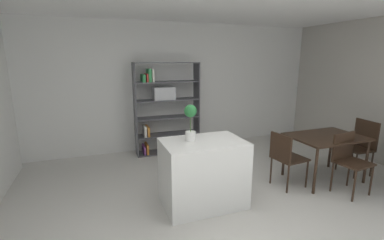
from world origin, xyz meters
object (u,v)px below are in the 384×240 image
Objects in this scene: kitchen_island at (203,173)px; dining_table at (326,140)px; open_bookshelf at (163,104)px; dining_chair_island_side at (286,155)px; potted_plant_on_island at (190,120)px; dining_chair_window_side at (361,142)px; dining_chair_near at (348,157)px.

kitchen_island is 2.19m from dining_table.
open_bookshelf is 2.65m from dining_chair_island_side.
potted_plant_on_island is 3.19m from dining_chair_window_side.
dining_chair_window_side reaches higher than dining_chair_island_side.
potted_plant_on_island is at bearing 151.19° from kitchen_island.
kitchen_island is at bearing 84.99° from dining_chair_island_side.
dining_chair_near is 0.89m from dining_chair_island_side.
kitchen_island is 1.15× the size of dining_chair_window_side.
open_bookshelf reaches higher than potted_plant_on_island.
kitchen_island is 0.76m from potted_plant_on_island.
dining_chair_window_side is 0.92m from dining_chair_near.
potted_plant_on_island reaches higher than dining_table.
dining_table is 1.29× the size of dining_chair_near.
kitchen_island reaches higher than dining_table.
open_bookshelf is at bearing 25.19° from dining_chair_island_side.
dining_table is at bearing -95.57° from dining_chair_island_side.
dining_chair_window_side is at bearing -96.23° from dining_chair_island_side.
dining_chair_island_side is at bearing -1.89° from potted_plant_on_island.
dining_chair_near is (2.14, -2.65, -0.49)m from open_bookshelf.
open_bookshelf is (0.18, 2.16, -0.15)m from potted_plant_on_island.
dining_table is 1.23× the size of dining_chair_window_side.
dining_table is (2.15, -2.20, -0.37)m from open_bookshelf.
potted_plant_on_island is (-0.15, 0.08, 0.74)m from kitchen_island.
open_bookshelf is 3.44m from dining_chair_near.
dining_table is at bearing -0.99° from potted_plant_on_island.
kitchen_island is 1.39m from dining_chair_island_side.
kitchen_island is 0.57× the size of open_bookshelf.
dining_chair_near is at bearing -11.76° from potted_plant_on_island.
dining_chair_window_side is (3.12, -0.05, -0.64)m from potted_plant_on_island.
dining_chair_window_side is 1.05× the size of dining_chair_near.
dining_chair_near is at bearing -125.22° from dining_chair_island_side.
kitchen_island is at bearing 162.78° from dining_chair_near.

